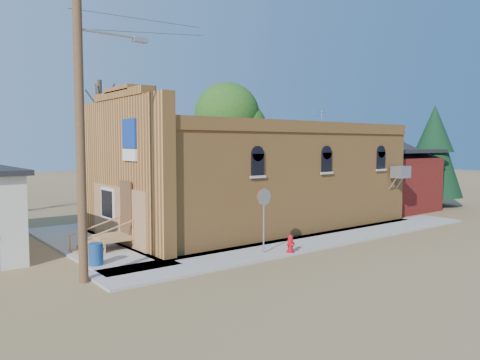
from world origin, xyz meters
TOP-DOWN VIEW (x-y plane):
  - ground at (0.00, 0.00)m, footprint 120.00×120.00m
  - sidewalk_south at (1.50, 0.90)m, footprint 19.00×2.20m
  - sidewalk_west at (-6.30, 6.00)m, footprint 2.60×10.00m
  - brick_bar at (1.64, 5.49)m, footprint 16.40×7.97m
  - red_shed at (11.50, 5.50)m, footprint 5.40×6.40m
  - utility_pole at (-8.14, 1.20)m, footprint 3.12×0.26m
  - tree_bare_near at (-3.00, 13.00)m, footprint 2.80×2.80m
  - tree_leafy at (6.00, 13.50)m, footprint 4.40×4.40m
  - evergreen_tree at (15.50, 4.00)m, footprint 3.60×3.60m
  - fire_hydrant at (-1.08, -0.00)m, footprint 0.38×0.38m
  - stop_sign at (-1.90, 0.54)m, footprint 0.64×0.08m
  - trash_barrel at (-7.30, 2.61)m, footprint 0.50×0.50m

SIDE VIEW (x-z plane):
  - ground at x=0.00m, z-range 0.00..0.00m
  - sidewalk_south at x=1.50m, z-range 0.00..0.08m
  - sidewalk_west at x=-6.30m, z-range 0.00..0.08m
  - fire_hydrant at x=-1.08m, z-range 0.08..0.73m
  - trash_barrel at x=-7.30m, z-range 0.08..0.79m
  - stop_sign at x=-1.90m, z-range 0.71..3.06m
  - red_shed at x=11.50m, z-range 0.12..4.42m
  - brick_bar at x=1.64m, z-range -0.81..5.49m
  - evergreen_tree at x=15.50m, z-range 0.46..6.96m
  - utility_pole at x=-8.14m, z-range 0.27..9.27m
  - tree_leafy at x=6.00m, z-range 1.86..10.01m
  - tree_bare_near at x=-3.00m, z-range 2.14..9.79m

